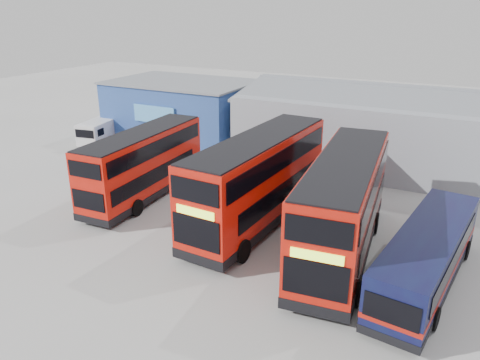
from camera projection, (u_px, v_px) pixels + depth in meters
ground_plane at (220, 270)px, 21.49m from camera, size 120.00×120.00×0.00m
office_block at (183, 110)px, 41.51m from camera, size 12.30×8.32×5.12m
maintenance_shed at (453, 134)px, 33.74m from camera, size 30.50×12.00×5.89m
double_decker_left at (144, 165)px, 28.84m from camera, size 2.93×10.16×4.25m
double_decker_centre at (258, 182)px, 25.20m from camera, size 3.46×11.80×4.93m
double_decker_right at (343, 208)px, 22.06m from camera, size 3.98×11.80×4.90m
single_decker_blue at (427, 259)px, 19.88m from camera, size 3.44×10.07×2.68m
panel_van at (101, 130)px, 40.38m from camera, size 2.69×5.02×2.09m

